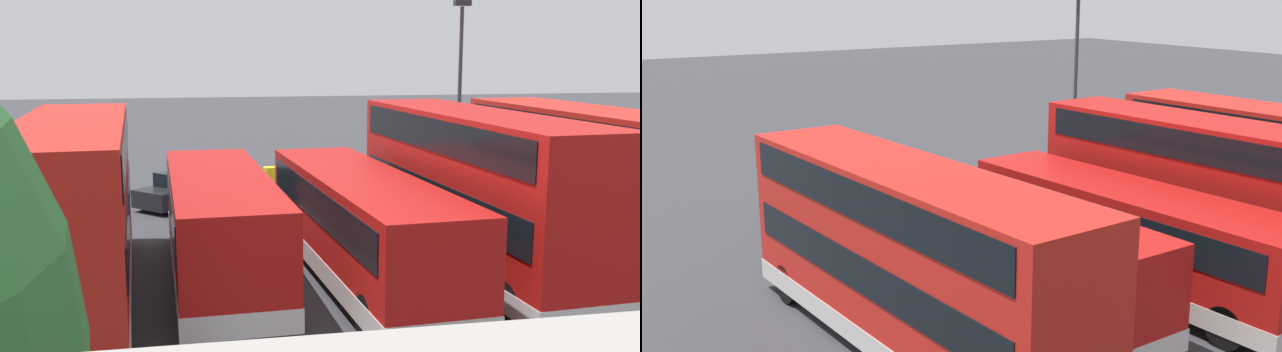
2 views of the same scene
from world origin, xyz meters
TOP-DOWN VIEW (x-y plane):
  - ground_plane at (0.00, 0.00)m, footprint 140.00×140.00m
  - bus_double_decker_second at (-5.53, 11.47)m, footprint 3.20×11.84m
  - bus_double_decker_third at (-1.75, 11.43)m, footprint 3.39×11.51m
  - bus_single_deck_fourth at (1.60, 11.78)m, footprint 3.31×11.27m
  - bus_single_deck_fifth at (5.35, 11.03)m, footprint 2.97×10.24m
  - bus_double_decker_sixth at (8.95, 11.90)m, footprint 3.33×11.83m
  - car_hatchback_silver at (6.11, 0.95)m, footprint 4.40×4.27m
  - lamp_post_tall at (-5.30, 1.29)m, footprint 0.70×0.30m
  - waste_bin_yellow at (2.40, -2.34)m, footprint 0.60×0.60m

SIDE VIEW (x-z plane):
  - ground_plane at x=0.00m, z-range 0.00..0.00m
  - waste_bin_yellow at x=2.40m, z-range 0.00..0.95m
  - car_hatchback_silver at x=6.11m, z-range -0.01..1.42m
  - bus_single_deck_fifth at x=5.35m, z-range 0.14..3.09m
  - bus_single_deck_fourth at x=1.60m, z-range 0.15..3.10m
  - bus_double_decker_third at x=-1.75m, z-range 0.17..4.72m
  - bus_double_decker_sixth at x=8.95m, z-range 0.17..4.72m
  - bus_double_decker_second at x=-5.53m, z-range 0.17..4.72m
  - lamp_post_tall at x=-5.30m, z-range 0.69..9.00m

